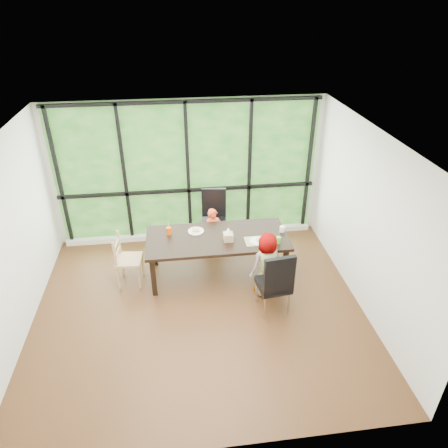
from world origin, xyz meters
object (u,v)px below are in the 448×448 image
(child_toddler, at_px, (213,232))
(chair_end_beech, at_px, (129,260))
(dining_table, at_px, (217,256))
(plate_far, at_px, (196,231))
(child_older, at_px, (265,264))
(chair_interior_leather, at_px, (274,281))
(orange_cup, at_px, (169,231))
(green_cup, at_px, (279,240))
(white_mug, at_px, (282,229))
(plate_near, at_px, (258,241))
(chair_window_leather, at_px, (214,219))
(tissue_box, at_px, (228,237))

(child_toddler, bearing_deg, chair_end_beech, -165.97)
(dining_table, xyz_separation_m, plate_far, (-0.34, 0.22, 0.38))
(child_older, xyz_separation_m, plate_far, (-1.03, 0.80, 0.21))
(chair_interior_leather, bearing_deg, orange_cup, -44.78)
(green_cup, height_order, white_mug, green_cup)
(dining_table, bearing_deg, plate_far, 146.68)
(plate_near, xyz_separation_m, orange_cup, (-1.42, 0.41, 0.06))
(chair_window_leather, relative_size, child_older, 0.99)
(child_toddler, height_order, white_mug, child_toddler)
(chair_end_beech, relative_size, tissue_box, 5.84)
(plate_far, height_order, orange_cup, orange_cup)
(dining_table, bearing_deg, plate_near, -18.41)
(chair_window_leather, bearing_deg, dining_table, -84.84)
(plate_far, distance_m, orange_cup, 0.45)
(chair_interior_leather, xyz_separation_m, child_toddler, (-0.73, 1.61, -0.07))
(plate_far, height_order, white_mug, white_mug)
(chair_window_leather, bearing_deg, white_mug, -33.90)
(chair_interior_leather, distance_m, plate_near, 0.81)
(dining_table, xyz_separation_m, green_cup, (0.96, -0.31, 0.43))
(plate_near, bearing_deg, white_mug, 28.02)
(child_toddler, xyz_separation_m, tissue_box, (0.17, -0.75, 0.35))
(chair_end_beech, distance_m, plate_far, 1.19)
(plate_near, bearing_deg, chair_end_beech, 175.10)
(dining_table, height_order, plate_far, plate_far)
(chair_window_leather, height_order, plate_near, chair_window_leather)
(dining_table, distance_m, chair_window_leather, 1.00)
(child_older, bearing_deg, child_toddler, -81.30)
(white_mug, distance_m, tissue_box, 0.96)
(chair_interior_leather, distance_m, green_cup, 0.76)
(chair_interior_leather, distance_m, chair_end_beech, 2.40)
(dining_table, bearing_deg, green_cup, -18.10)
(chair_window_leather, relative_size, white_mug, 11.67)
(chair_end_beech, xyz_separation_m, green_cup, (2.42, -0.28, 0.36))
(plate_far, distance_m, plate_near, 1.06)
(plate_near, distance_m, orange_cup, 1.48)
(chair_end_beech, relative_size, green_cup, 7.68)
(chair_interior_leather, bearing_deg, dining_table, -60.38)
(orange_cup, bearing_deg, child_toddler, 28.49)
(child_toddler, height_order, child_older, child_older)
(child_toddler, relative_size, plate_far, 3.47)
(orange_cup, height_order, tissue_box, tissue_box)
(chair_end_beech, distance_m, plate_near, 2.13)
(child_toddler, bearing_deg, chair_window_leather, 72.75)
(chair_end_beech, height_order, white_mug, chair_end_beech)
(child_toddler, height_order, tissue_box, child_toddler)
(child_older, xyz_separation_m, tissue_box, (-0.52, 0.45, 0.27))
(chair_end_beech, height_order, child_older, child_older)
(child_older, xyz_separation_m, white_mug, (0.42, 0.62, 0.25))
(green_cup, height_order, tissue_box, tissue_box)
(white_mug, bearing_deg, plate_near, -151.98)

